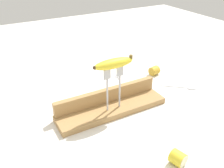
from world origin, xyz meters
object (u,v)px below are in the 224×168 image
object	(u,v)px
fork_stand_center	(114,85)
fork_fallen_near	(183,87)
banana_chunk_near	(178,158)
banana_chunk_far	(154,71)
banana_raised_center	(114,63)
fork_fallen_far	(119,79)

from	to	relation	value
fork_stand_center	fork_fallen_near	bearing A→B (deg)	2.61
banana_chunk_near	banana_chunk_far	xyz separation A→B (m)	(0.30, 0.50, -0.00)
banana_raised_center	fork_fallen_near	size ratio (longest dim) A/B	1.16
fork_stand_center	banana_raised_center	bearing A→B (deg)	179.28
banana_chunk_near	banana_raised_center	bearing A→B (deg)	97.35
fork_fallen_far	banana_chunk_far	world-z (taller)	banana_chunk_far
banana_raised_center	fork_fallen_near	distance (m)	0.43
banana_raised_center	fork_fallen_far	bearing A→B (deg)	54.85
fork_fallen_near	banana_chunk_far	xyz separation A→B (m)	(-0.03, 0.17, 0.02)
banana_chunk_far	banana_raised_center	bearing A→B (deg)	-151.10
banana_raised_center	banana_chunk_far	xyz separation A→B (m)	(0.34, 0.19, -0.19)
banana_raised_center	banana_chunk_near	xyz separation A→B (m)	(0.04, -0.31, -0.19)
fork_stand_center	banana_raised_center	world-z (taller)	banana_raised_center
fork_stand_center	fork_fallen_far	bearing A→B (deg)	54.86
banana_chunk_near	banana_chunk_far	distance (m)	0.59
banana_raised_center	fork_stand_center	bearing A→B (deg)	-0.72
fork_stand_center	fork_fallen_near	size ratio (longest dim) A/B	1.26
banana_raised_center	fork_fallen_far	world-z (taller)	banana_raised_center
fork_stand_center	banana_chunk_far	size ratio (longest dim) A/B	3.31
banana_raised_center	banana_chunk_far	distance (m)	0.43
fork_fallen_near	banana_chunk_far	world-z (taller)	banana_chunk_far
fork_fallen_far	banana_chunk_near	bearing A→B (deg)	-102.28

